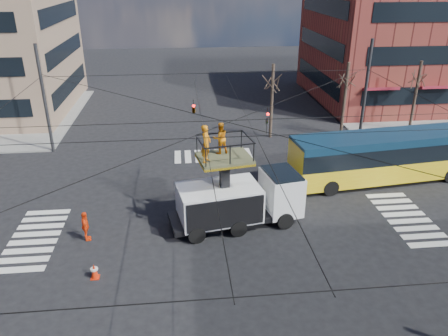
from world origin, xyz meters
TOP-DOWN VIEW (x-y plane):
  - ground at (0.00, 0.00)m, footprint 120.00×120.00m
  - sidewalk_ne at (21.00, 21.00)m, footprint 18.00×18.00m
  - crosswalks at (0.00, 0.00)m, footprint 22.40×22.40m
  - building_ne at (21.98, 23.98)m, footprint 20.06×16.06m
  - overhead_network at (-0.07, 0.40)m, footprint 24.24×24.24m
  - tree_a at (5.00, 13.50)m, footprint 2.00×2.00m
  - tree_b at (11.00, 13.50)m, footprint 2.00×2.00m
  - tree_c at (17.00, 13.50)m, footprint 2.00×2.00m
  - utility_truck at (0.62, 0.40)m, footprint 7.30×3.63m
  - city_bus at (10.93, 4.74)m, footprint 13.13×4.13m
  - traffic_cone at (-6.38, -3.55)m, footprint 0.36×0.36m
  - worker_ground at (-7.28, -0.43)m, footprint 0.56×1.00m
  - flagger at (2.75, 0.81)m, footprint 1.26×1.49m

SIDE VIEW (x-z plane):
  - ground at x=0.00m, z-range 0.00..0.00m
  - crosswalks at x=0.00m, z-range 0.00..0.02m
  - sidewalk_ne at x=21.00m, z-range 0.00..0.12m
  - traffic_cone at x=-6.38m, z-range 0.00..0.73m
  - worker_ground at x=-7.28m, z-range 0.00..1.60m
  - flagger at x=2.75m, z-range 0.00..2.00m
  - city_bus at x=10.93m, z-range 0.13..3.33m
  - utility_truck at x=0.62m, z-range -0.99..4.90m
  - overhead_network at x=-0.07m, z-range 0.29..8.29m
  - tree_a at x=5.00m, z-range 1.63..7.63m
  - tree_b at x=11.00m, z-range 1.63..7.63m
  - tree_c at x=17.00m, z-range 1.63..7.63m
  - building_ne at x=21.98m, z-range 0.00..14.00m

